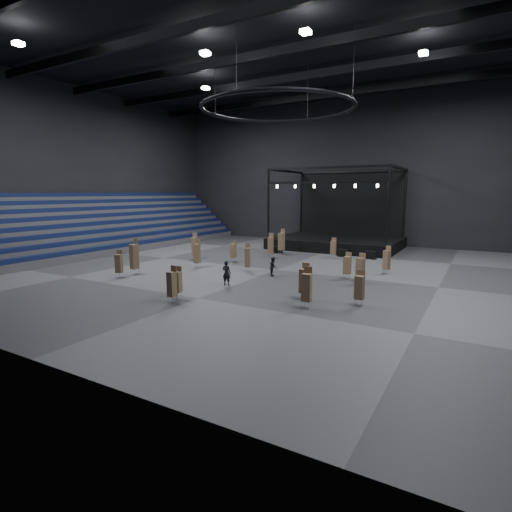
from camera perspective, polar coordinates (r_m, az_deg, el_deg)
The scene contains 32 objects.
floor at distance 33.57m, azimuth 2.91°, elevation -2.00°, with size 50.00×50.00×0.00m, color #4B4B4E.
ceiling at distance 34.92m, azimuth 3.17°, elevation 28.38°, with size 50.00×42.00×0.20m, color black.
wall_back at distance 52.60m, azimuth 13.66°, elevation 11.60°, with size 50.00×0.20×18.00m, color black.
wall_front at distance 17.31m, azimuth -31.84°, elevation 16.27°, with size 50.00×0.20×18.00m, color black.
wall_left at distance 49.64m, azimuth -24.22°, elevation 11.24°, with size 0.20×42.00×18.00m, color black.
bleachers_left at distance 48.15m, azimuth -22.21°, elevation 2.78°, with size 7.20×40.00×6.40m.
stage at distance 48.25m, azimuth 11.73°, elevation 2.94°, with size 14.00×10.00×9.20m.
truss_ring at distance 33.60m, azimuth 3.09°, elevation 20.32°, with size 12.30×12.30×5.15m.
roof_girders at distance 34.67m, azimuth 3.16°, elevation 27.14°, with size 49.00×30.35×0.70m.
floodlights at distance 31.15m, azimuth -0.61°, elevation 28.11°, with size 28.60×16.60×0.25m.
flight_case_left at distance 42.92m, azimuth 3.15°, elevation 0.90°, with size 1.06×0.53×0.70m, color black.
flight_case_mid at distance 41.42m, azimuth 12.34°, elevation 0.43°, with size 1.12×0.56×0.75m, color black.
flight_case_right at distance 40.65m, azimuth 15.99°, elevation 0.15°, with size 1.16×0.58×0.77m, color black.
chair_stack_0 at distance 32.81m, azimuth -1.22°, elevation -0.14°, with size 0.56×0.56×2.32m.
chair_stack_1 at distance 34.90m, azimuth -8.43°, elevation 0.43°, with size 0.47×0.47×2.46m.
chair_stack_2 at distance 23.58m, azimuth 14.58°, elevation -4.29°, with size 0.50×0.50×2.08m.
chair_stack_3 at distance 37.50m, azimuth -3.26°, elevation 0.79°, with size 0.52×0.52×1.97m.
chair_stack_4 at distance 24.83m, azimuth -11.22°, elevation -3.57°, with size 0.57×0.57×2.00m.
chair_stack_5 at distance 38.95m, azimuth -8.77°, elevation 1.42°, with size 0.61×0.61×2.61m.
chair_stack_6 at distance 33.36m, azimuth 18.18°, elevation -0.46°, with size 0.57×0.57×2.27m.
chair_stack_7 at distance 30.54m, azimuth 12.91°, elevation -1.24°, with size 0.52×0.52×2.04m.
chair_stack_8 at distance 22.48m, azimuth 7.26°, elevation -4.37°, with size 0.56×0.56×2.36m.
chair_stack_9 at distance 32.17m, azimuth -19.01°, elevation -0.95°, with size 0.61×0.61×2.11m.
chair_stack_10 at distance 32.97m, azimuth -17.00°, elevation 0.01°, with size 0.62×0.62×2.89m.
chair_stack_11 at distance 41.98m, azimuth 3.66°, elevation 2.14°, with size 0.65×0.65×2.69m.
chair_stack_12 at distance 24.34m, azimuth 6.91°, elevation -3.46°, with size 0.53×0.53×2.24m.
chair_stack_13 at distance 24.02m, azimuth -11.92°, elevation -3.86°, with size 0.47×0.47×2.20m.
chair_stack_14 at distance 29.31m, azimuth 14.70°, elevation -1.58°, with size 0.61×0.61×2.20m.
chair_stack_15 at distance 39.86m, azimuth 10.99°, elevation 1.21°, with size 0.52×0.52×2.07m.
chair_stack_16 at distance 39.83m, azimuth 2.11°, elevation 1.63°, with size 0.63×0.63×2.46m.
man_center at distance 27.97m, azimuth -4.23°, elevation -2.44°, with size 0.64×0.42×1.75m, color black.
crew_member at distance 31.03m, azimuth 2.50°, elevation -1.53°, with size 0.72×0.56×1.48m, color black.
Camera 1 is at (14.93, -29.38, 6.43)m, focal length 28.00 mm.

